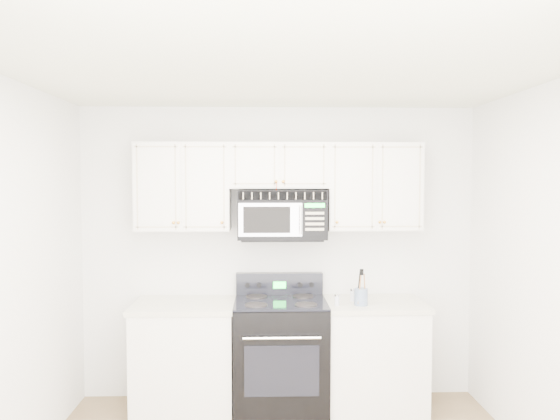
{
  "coord_description": "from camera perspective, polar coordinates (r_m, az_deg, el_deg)",
  "views": [
    {
      "loc": [
        -0.14,
        -3.13,
        1.94
      ],
      "look_at": [
        0.0,
        1.3,
        1.71
      ],
      "focal_mm": 35.0,
      "sensor_mm": 36.0,
      "label": 1
    }
  ],
  "objects": [
    {
      "name": "utensil_crock",
      "position": [
        4.6,
        8.46,
        -8.91
      ],
      "size": [
        0.11,
        0.11,
        0.3
      ],
      "color": "slate",
      "rests_on": "base_cabinet_right"
    },
    {
      "name": "upper_cabinets",
      "position": [
        4.71,
        -0.11,
        2.91
      ],
      "size": [
        2.44,
        0.37,
        0.75
      ],
      "color": "white",
      "rests_on": "ground"
    },
    {
      "name": "base_cabinet_left",
      "position": [
        4.86,
        -9.88,
        -15.22
      ],
      "size": [
        0.86,
        0.65,
        0.92
      ],
      "color": "white",
      "rests_on": "ground"
    },
    {
      "name": "range",
      "position": [
        4.78,
        0.05,
        -14.73
      ],
      "size": [
        0.77,
        0.7,
        1.12
      ],
      "color": "black",
      "rests_on": "ground"
    },
    {
      "name": "base_cabinet_right",
      "position": [
        4.9,
        9.67,
        -15.04
      ],
      "size": [
        0.86,
        0.65,
        0.92
      ],
      "color": "white",
      "rests_on": "ground"
    },
    {
      "name": "shaker_salt",
      "position": [
        4.56,
        5.96,
        -9.33
      ],
      "size": [
        0.04,
        0.04,
        0.09
      ],
      "color": "#B7B9CD",
      "rests_on": "base_cabinet_right"
    },
    {
      "name": "room",
      "position": [
        3.2,
        0.74,
        -8.58
      ],
      "size": [
        3.51,
        3.51,
        2.61
      ],
      "color": "olive",
      "rests_on": "ground"
    },
    {
      "name": "shaker_pepper",
      "position": [
        4.75,
        7.6,
        -8.77
      ],
      "size": [
        0.04,
        0.04,
        0.11
      ],
      "color": "#B7B9CD",
      "rests_on": "base_cabinet_right"
    },
    {
      "name": "microwave",
      "position": [
        4.69,
        0.21,
        -0.44
      ],
      "size": [
        0.75,
        0.43,
        0.42
      ],
      "color": "black",
      "rests_on": "ground"
    }
  ]
}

